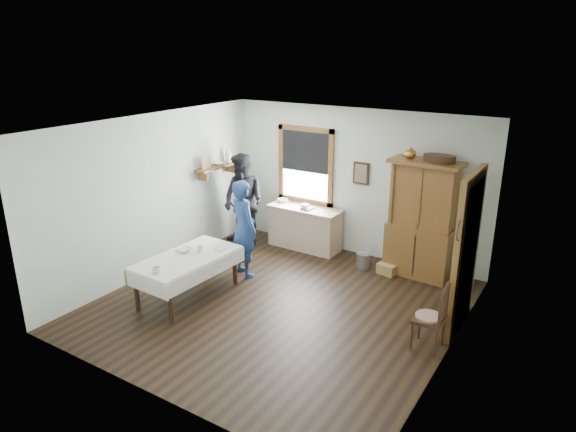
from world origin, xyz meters
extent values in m
cube|color=black|center=(0.00, 0.00, 0.01)|extent=(5.00, 5.00, 0.01)
cube|color=silver|center=(0.00, 0.00, 2.70)|extent=(5.00, 5.00, 0.01)
cube|color=silver|center=(0.00, 2.50, 1.35)|extent=(5.00, 0.01, 2.70)
cube|color=silver|center=(0.00, -2.50, 1.35)|extent=(5.00, 0.01, 2.70)
cube|color=silver|center=(-2.50, 0.00, 1.35)|extent=(0.01, 5.00, 2.70)
cube|color=silver|center=(2.50, 0.00, 1.35)|extent=(0.01, 5.00, 2.70)
cube|color=white|center=(-1.00, 2.48, 1.55)|extent=(1.00, 0.02, 1.30)
cube|color=brown|center=(-1.00, 2.46, 2.25)|extent=(1.18, 0.06, 0.09)
cube|color=brown|center=(-1.00, 2.46, 0.85)|extent=(1.18, 0.06, 0.09)
cube|color=brown|center=(-1.54, 2.46, 1.55)|extent=(0.09, 0.06, 1.48)
cube|color=brown|center=(-0.46, 2.46, 1.55)|extent=(0.09, 0.06, 1.48)
cube|color=black|center=(-1.00, 2.44, 1.82)|extent=(0.98, 0.03, 0.76)
cube|color=#473B33|center=(2.47, 0.85, 1.05)|extent=(0.03, 0.90, 2.10)
cube|color=brown|center=(2.44, 0.34, 1.05)|extent=(0.08, 0.12, 2.10)
cube|color=brown|center=(2.44, 1.36, 1.05)|extent=(0.08, 0.12, 2.10)
cube|color=brown|center=(2.44, 0.85, 2.16)|extent=(0.08, 1.14, 0.12)
cube|color=brown|center=(-2.37, 1.50, 1.55)|extent=(0.24, 1.00, 0.04)
cube|color=brown|center=(-2.37, 1.10, 1.45)|extent=(0.22, 0.03, 0.18)
cube|color=brown|center=(-2.37, 1.90, 1.45)|extent=(0.22, 0.03, 0.18)
cube|color=#CAAA8C|center=(-2.37, 1.20, 1.68)|extent=(0.03, 0.22, 0.24)
cylinder|color=white|center=(-2.37, 1.85, 1.68)|extent=(0.12, 0.12, 0.22)
cube|color=#382113|center=(0.15, 2.46, 1.55)|extent=(0.30, 0.04, 0.40)
torus|color=black|center=(2.45, 0.30, 1.72)|extent=(0.01, 0.27, 0.27)
cube|color=#CAAA8C|center=(-0.84, 2.19, 0.41)|extent=(1.43, 0.56, 0.81)
cube|color=brown|center=(1.41, 2.16, 0.99)|extent=(1.20, 0.62, 1.99)
cube|color=white|center=(-1.35, -0.51, 0.34)|extent=(0.97, 1.73, 0.67)
cube|color=#382113|center=(2.24, 0.07, 0.46)|extent=(0.45, 0.45, 0.92)
cube|color=#93959B|center=(0.52, 1.93, 0.14)|extent=(0.31, 0.31, 0.28)
cube|color=tan|center=(0.96, 1.91, 0.09)|extent=(0.34, 0.27, 0.18)
imported|color=navy|center=(-1.10, 0.61, 0.77)|extent=(0.66, 0.56, 1.54)
imported|color=black|center=(-1.89, 1.67, 0.84)|extent=(0.90, 0.75, 1.68)
imported|color=white|center=(-1.30, -1.18, 0.72)|extent=(0.14, 0.14, 0.09)
imported|color=white|center=(-1.29, -0.27, 0.72)|extent=(0.13, 0.13, 0.10)
imported|color=white|center=(-1.50, -0.38, 0.70)|extent=(0.27, 0.27, 0.06)
imported|color=#7D6C53|center=(-0.85, 2.15, 0.82)|extent=(0.17, 0.23, 0.02)
imported|color=white|center=(-1.39, 2.27, 0.84)|extent=(0.26, 0.26, 0.07)
imported|color=white|center=(-2.37, 1.55, 1.60)|extent=(0.22, 0.22, 0.05)
camera|label=1|loc=(3.80, -5.79, 3.78)|focal=32.00mm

